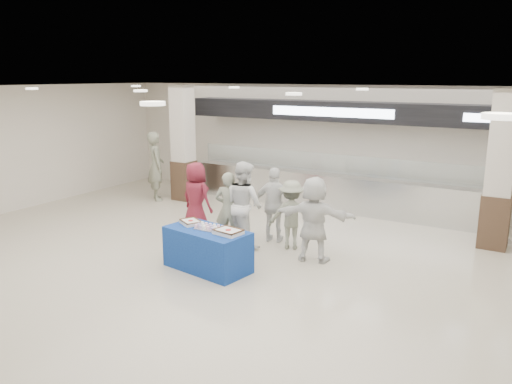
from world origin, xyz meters
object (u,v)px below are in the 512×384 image
Objects in this scene: chef_tall at (244,204)px; chef_short at (275,205)px; display_table at (208,249)px; cupcake_tray at (209,227)px; soldier_b at (291,215)px; sheet_cake_left at (191,222)px; soldier_a at (229,209)px; civilian_white at (314,219)px; civilian_maroon at (196,198)px; soldier_bg at (156,166)px; sheet_cake_right at (228,231)px.

chef_tall reaches higher than chef_short.
display_table is 0.98× the size of chef_short.
chef_short is at bearing -103.35° from chef_tall.
soldier_b is (0.77, 1.74, -0.08)m from cupcake_tray.
chef_tall is 0.70m from chef_short.
sheet_cake_left is 1.18m from soldier_a.
sheet_cake_left is at bearing 22.04° from civilian_white.
chef_short is at bearing -38.90° from civilian_white.
sheet_cake_left is 2.30m from civilian_white.
soldier_bg is at bearing -25.81° from civilian_maroon.
cupcake_tray is at bearing 171.53° from sheet_cake_right.
chef_short is at bearing 90.37° from display_table.
sheet_cake_right reaches higher than sheet_cake_left.
chef_tall is 1.08× the size of civilian_white.
sheet_cake_right is at bearing 133.83° from chef_tall.
civilian_maroon reaches higher than chef_short.
soldier_b is (0.31, 1.81, -0.09)m from sheet_cake_right.
sheet_cake_left is at bearing 171.33° from sheet_cake_right.
civilian_white is (0.99, 1.39, 0.02)m from sheet_cake_right.
display_table is 0.41m from cupcake_tray.
soldier_a reaches higher than cupcake_tray.
display_table is at bearing 177.27° from sheet_cake_right.
display_table is 3.35× the size of cupcake_tray.
civilian_maroon is (-1.49, 1.57, 0.01)m from cupcake_tray.
civilian_maroon is at bearing -15.71° from civilian_white.
soldier_a is at bearing 31.09° from chef_short.
display_table is at bearing -14.53° from sheet_cake_left.
civilian_maroon is (-1.02, 1.50, 0.01)m from sheet_cake_left.
civilian_maroon reaches higher than display_table.
chef_short is (-0.18, 2.02, -0.00)m from sheet_cake_right.
sheet_cake_left is 0.28× the size of chef_tall.
soldier_b is (1.20, 0.49, -0.07)m from soldier_a.
chef_tall is (0.35, 1.31, 0.09)m from sheet_cake_left.
cupcake_tray is at bearing 82.14° from display_table.
sheet_cake_right is 2.55m from civilian_maroon.
chef_tall is at bearing -13.05° from civilian_white.
sheet_cake_left is at bearing 63.90° from soldier_a.
soldier_a reaches higher than sheet_cake_right.
chef_short reaches higher than sheet_cake_left.
sheet_cake_left is at bearing 96.98° from chef_tall.
civilian_white is at bearing 124.02° from soldier_b.
chef_tall reaches higher than soldier_b.
soldier_a is 0.34m from chef_tall.
sheet_cake_right is 0.46m from cupcake_tray.
soldier_bg reaches higher than chef_tall.
cupcake_tray is at bearing -179.95° from soldier_bg.
soldier_b is at bearing -42.47° from civilian_white.
chef_short is (0.29, 1.99, 0.42)m from display_table.
soldier_bg is (-4.80, 3.53, 0.16)m from sheet_cake_right.
soldier_b is 0.73× the size of soldier_bg.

